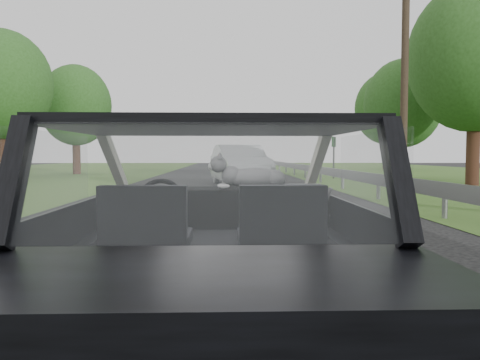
{
  "coord_description": "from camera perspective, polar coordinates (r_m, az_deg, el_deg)",
  "views": [
    {
      "loc": [
        0.07,
        -3.06,
        1.26
      ],
      "look_at": [
        0.19,
        0.58,
        1.07
      ],
      "focal_mm": 35.0,
      "sensor_mm": 36.0,
      "label": 1
    }
  ],
  "objects": [
    {
      "name": "passenger_seat",
      "position": [
        2.82,
        4.95,
        -4.75
      ],
      "size": [
        0.5,
        0.72,
        0.42
      ],
      "primitive_type": "cube",
      "color": "black",
      "rests_on": "subject_car"
    },
    {
      "name": "tree_5",
      "position": [
        28.45,
        -26.86,
        8.02
      ],
      "size": [
        5.7,
        5.7,
        7.75
      ],
      "primitive_type": null,
      "rotation": [
        0.0,
        0.0,
        0.12
      ],
      "color": "#224918",
      "rests_on": "ground"
    },
    {
      "name": "steering_wheel",
      "position": [
        3.44,
        -9.66,
        -2.69
      ],
      "size": [
        0.36,
        0.36,
        0.04
      ],
      "primitive_type": "torus",
      "color": "black",
      "rests_on": "dashboard"
    },
    {
      "name": "driver_seat",
      "position": [
        2.84,
        -11.35,
        -4.74
      ],
      "size": [
        0.5,
        0.72,
        0.42
      ],
      "primitive_type": "cube",
      "color": "black",
      "rests_on": "subject_car"
    },
    {
      "name": "tree_1",
      "position": [
        21.57,
        26.69,
        10.16
      ],
      "size": [
        6.35,
        6.35,
        8.09
      ],
      "primitive_type": null,
      "rotation": [
        0.0,
        0.0,
        0.21
      ],
      "color": "#224918",
      "rests_on": "ground"
    },
    {
      "name": "dashboard",
      "position": [
        3.71,
        -2.89,
        -3.32
      ],
      "size": [
        1.58,
        0.45,
        0.3
      ],
      "primitive_type": "cube",
      "color": "black",
      "rests_on": "subject_car"
    },
    {
      "name": "cat",
      "position": [
        3.65,
        1.8,
        0.4
      ],
      "size": [
        0.64,
        0.24,
        0.28
      ],
      "primitive_type": "ellipsoid",
      "rotation": [
        0.0,
        0.0,
        0.07
      ],
      "color": "gray",
      "rests_on": "dashboard"
    },
    {
      "name": "tree_6",
      "position": [
        32.41,
        -19.37,
        6.77
      ],
      "size": [
        5.47,
        5.47,
        6.89
      ],
      "primitive_type": null,
      "rotation": [
        0.0,
        0.0,
        -0.23
      ],
      "color": "#224918",
      "rests_on": "ground"
    },
    {
      "name": "tree_2",
      "position": [
        25.91,
        19.23,
        6.81
      ],
      "size": [
        5.02,
        5.02,
        6.05
      ],
      "primitive_type": null,
      "rotation": [
        0.0,
        0.0,
        0.31
      ],
      "color": "#224918",
      "rests_on": "ground"
    },
    {
      "name": "subject_car",
      "position": [
        3.11,
        -3.09,
        -6.89
      ],
      "size": [
        1.8,
        4.0,
        1.45
      ],
      "primitive_type": "cube",
      "color": "black",
      "rests_on": "ground"
    },
    {
      "name": "tree_3",
      "position": [
        41.66,
        17.41,
        6.7
      ],
      "size": [
        6.94,
        6.94,
        7.99
      ],
      "primitive_type": null,
      "rotation": [
        0.0,
        0.0,
        0.41
      ],
      "color": "#224918",
      "rests_on": "ground"
    },
    {
      "name": "highway_sign",
      "position": [
        25.22,
        11.35,
        2.68
      ],
      "size": [
        0.45,
        0.84,
        2.22
      ],
      "primitive_type": "cube",
      "rotation": [
        0.0,
        0.0,
        -0.43
      ],
      "color": "#14511B",
      "rests_on": "ground"
    },
    {
      "name": "utility_pole",
      "position": [
        19.19,
        19.43,
        11.94
      ],
      "size": [
        0.34,
        0.34,
        8.55
      ],
      "primitive_type": "cylinder",
      "rotation": [
        0.0,
        0.0,
        0.27
      ],
      "color": "#483929",
      "rests_on": "ground"
    },
    {
      "name": "ground",
      "position": [
        3.32,
        -3.05,
        -19.33
      ],
      "size": [
        140.0,
        140.0,
        0.0
      ],
      "primitive_type": "plane",
      "color": "#373737",
      "rests_on": "ground"
    },
    {
      "name": "guardrail",
      "position": [
        13.75,
        16.07,
        0.12
      ],
      "size": [
        0.05,
        90.0,
        0.32
      ],
      "primitive_type": "cube",
      "color": "gray",
      "rests_on": "ground"
    },
    {
      "name": "other_car",
      "position": [
        19.56,
        -0.05,
        1.86
      ],
      "size": [
        2.86,
        5.41,
        1.69
      ],
      "primitive_type": "imported",
      "rotation": [
        0.0,
        0.0,
        0.17
      ],
      "color": "silver",
      "rests_on": "ground"
    }
  ]
}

